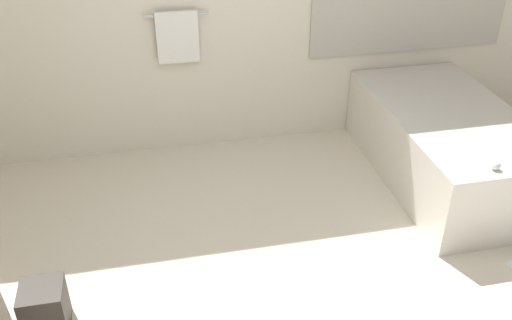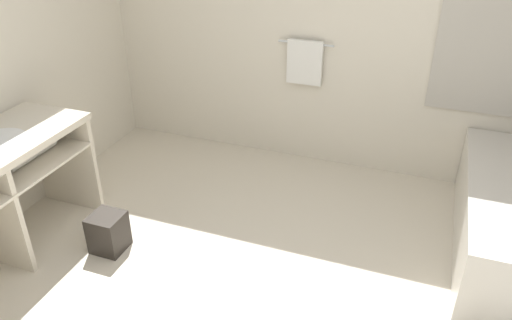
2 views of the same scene
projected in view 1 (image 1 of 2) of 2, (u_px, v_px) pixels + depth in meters
bathtub at (447, 141)px, 4.32m from camera, size 0.94×1.76×0.68m
waste_bin at (45, 309)px, 3.09m from camera, size 0.23×0.23×0.29m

